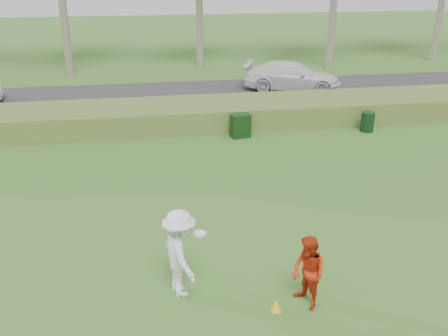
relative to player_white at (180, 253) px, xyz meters
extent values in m
plane|color=#336622|center=(1.45, -0.69, -0.92)|extent=(120.00, 120.00, 0.00)
cube|color=#4F6A2A|center=(1.45, 11.31, -0.47)|extent=(80.00, 3.00, 0.90)
cube|color=#2D2D2D|center=(1.45, 16.31, -0.89)|extent=(80.00, 6.00, 0.06)
imported|color=white|center=(0.00, 0.00, 0.00)|extent=(0.98, 1.33, 1.85)
cylinder|color=white|center=(0.40, 0.00, 0.41)|extent=(0.27, 0.27, 0.03)
imported|color=red|center=(2.37, -0.82, -0.18)|extent=(0.77, 0.87, 1.49)
cone|color=yellow|center=(1.75, -0.87, -0.80)|extent=(0.22, 0.22, 0.25)
cube|color=black|center=(3.15, 9.41, -0.47)|extent=(0.79, 0.56, 0.90)
cylinder|color=black|center=(8.26, 9.26, -0.54)|extent=(0.68, 0.68, 0.78)
imported|color=white|center=(7.31, 16.30, -0.14)|extent=(5.35, 3.63, 1.44)
camera|label=1|loc=(-0.58, -8.45, 5.29)|focal=40.00mm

